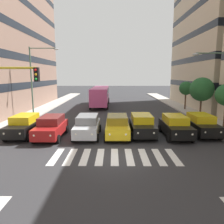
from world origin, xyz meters
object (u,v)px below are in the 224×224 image
Objects in this scene: bus_behind_traffic at (100,95)px; street_tree_3 at (186,88)px; car_5 at (51,127)px; street_tree_2 at (202,89)px; car_2 at (142,125)px; car_6 at (24,125)px; car_4 at (87,126)px; street_lamp_left at (222,83)px; car_1 at (175,126)px; car_0 at (201,124)px; car_3 at (117,126)px; street_lamp_right at (36,75)px.

street_tree_3 is (-12.33, 4.04, 1.24)m from bus_behind_traffic.
street_tree_2 is (-15.22, -8.50, 2.41)m from car_5.
car_2 and car_5 have the same top height.
car_4 is at bearing 178.26° from car_6.
car_2 is 0.66× the size of street_lamp_left.
car_1 is at bearing -179.86° from car_4.
car_0 is 19.37m from bus_behind_traffic.
car_4 is at bearing 4.81° from car_2.
car_1 is 1.00× the size of car_5.
car_3 is 13.13m from street_tree_2.
car_1 is 0.42× the size of bus_behind_traffic.
street_lamp_left is (-6.71, -0.83, 3.43)m from car_2.
car_5 is at bearing 115.39° from street_lamp_right.
car_0 is 13.39m from street_tree_3.
street_tree_2 is at bearing -135.47° from car_2.
car_0 is at bearing -177.30° from car_2.
car_6 is 0.56× the size of street_lamp_right.
car_2 and car_3 have the same top height.
street_lamp_left reaches higher than car_6.
car_2 is 1.00× the size of car_3.
street_tree_3 is at bearing -142.72° from car_6.
car_2 is 4.46m from car_4.
car_4 is 5.17m from car_6.
car_0 is 1.00× the size of car_3.
car_0 is 1.00× the size of car_6.
street_lamp_right reaches higher than car_2.
car_0 is at bearing 155.10° from street_lamp_right.
car_2 is 1.00× the size of car_6.
car_3 is at bearing 7.93° from street_lamp_left.
car_6 is at bearing 102.00° from street_lamp_right.
street_tree_2 is at bearing -146.55° from car_4.
car_2 is 7.58m from street_lamp_left.
street_tree_3 is at bearing -111.27° from car_1.
car_1 is at bearing 14.37° from car_0.
street_lamp_right is at bearing 53.71° from bus_behind_traffic.
street_lamp_right is (13.96, -8.15, 4.11)m from car_1.
street_lamp_left reaches higher than car_0.
car_3 is 9.48m from street_lamp_left.
car_0 and car_4 have the same top height.
car_6 is 18.14m from bus_behind_traffic.
car_4 is 1.00× the size of car_5.
bus_behind_traffic is (-2.84, -17.85, 0.97)m from car_5.
street_tree_3 is at bearing -126.33° from car_3.
car_3 and car_6 have the same top height.
street_tree_3 is (-7.89, -13.10, 2.22)m from car_2.
street_tree_2 reaches higher than car_0.
car_2 and car_4 have the same top height.
car_1 is at bearing -178.00° from car_5.
car_2 is (2.64, -0.36, 0.00)m from car_1.
car_6 is at bearing 3.66° from street_lamp_left.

